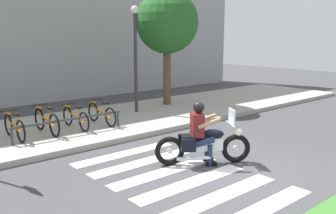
{
  "coord_description": "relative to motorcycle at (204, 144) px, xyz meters",
  "views": [
    {
      "loc": [
        -5.81,
        -4.91,
        2.88
      ],
      "look_at": [
        0.55,
        2.56,
        0.97
      ],
      "focal_mm": 38.93,
      "sensor_mm": 36.0,
      "label": 1
    }
  ],
  "objects": [
    {
      "name": "crosswalk_stripe_1",
      "position": [
        -0.97,
        -1.42,
        -0.47
      ],
      "size": [
        2.8,
        0.4,
        0.01
      ],
      "primitive_type": "cube",
      "color": "white",
      "rests_on": "ground"
    },
    {
      "name": "crosswalk_stripe_0",
      "position": [
        -0.97,
        -2.22,
        -0.47
      ],
      "size": [
        2.8,
        0.4,
        0.01
      ],
      "primitive_type": "cube",
      "color": "white",
      "rests_on": "ground"
    },
    {
      "name": "bicycle_3",
      "position": [
        -0.11,
        4.35,
        0.02
      ],
      "size": [
        0.48,
        1.66,
        0.74
      ],
      "color": "black",
      "rests_on": "sidewalk"
    },
    {
      "name": "rider",
      "position": [
        -0.06,
        0.04,
        0.37
      ],
      "size": [
        0.77,
        0.73,
        1.46
      ],
      "color": "#591919",
      "rests_on": "ground"
    },
    {
      "name": "sidewalk",
      "position": [
        0.03,
        4.83,
        -0.39
      ],
      "size": [
        24.0,
        4.4,
        0.15
      ],
      "primitive_type": "cube",
      "color": "#A8A399",
      "rests_on": "ground"
    },
    {
      "name": "crosswalk_stripe_5",
      "position": [
        -0.97,
        1.78,
        -0.47
      ],
      "size": [
        2.8,
        0.4,
        0.01
      ],
      "primitive_type": "cube",
      "color": "white",
      "rests_on": "ground"
    },
    {
      "name": "bicycle_2",
      "position": [
        -1.0,
        4.35,
        0.01
      ],
      "size": [
        0.48,
        1.64,
        0.72
      ],
      "color": "black",
      "rests_on": "sidewalk"
    },
    {
      "name": "tree_near_rack",
      "position": [
        3.68,
        5.63,
        2.93
      ],
      "size": [
        2.47,
        2.47,
        4.67
      ],
      "color": "brown",
      "rests_on": "ground"
    },
    {
      "name": "crosswalk_stripe_4",
      "position": [
        -0.97,
        0.98,
        -0.47
      ],
      "size": [
        2.8,
        0.4,
        0.01
      ],
      "primitive_type": "cube",
      "color": "white",
      "rests_on": "ground"
    },
    {
      "name": "bicycle_0",
      "position": [
        -2.78,
        4.35,
        0.02
      ],
      "size": [
        0.48,
        1.58,
        0.75
      ],
      "color": "black",
      "rests_on": "sidewalk"
    },
    {
      "name": "bicycle_1",
      "position": [
        -1.89,
        4.35,
        0.04
      ],
      "size": [
        0.48,
        1.7,
        0.8
      ],
      "color": "black",
      "rests_on": "sidewalk"
    },
    {
      "name": "motorcycle",
      "position": [
        0.0,
        0.0,
        0.0
      ],
      "size": [
        1.93,
        1.31,
        1.26
      ],
      "color": "black",
      "rests_on": "ground"
    },
    {
      "name": "street_lamp",
      "position": [
        1.86,
        5.23,
        1.94
      ],
      "size": [
        0.28,
        0.28,
        3.94
      ],
      "color": "#2D2D33",
      "rests_on": "ground"
    },
    {
      "name": "crosswalk_stripe_3",
      "position": [
        -0.97,
        0.18,
        -0.47
      ],
      "size": [
        2.8,
        0.4,
        0.01
      ],
      "primitive_type": "cube",
      "color": "white",
      "rests_on": "ground"
    },
    {
      "name": "ground_plane",
      "position": [
        0.03,
        -0.62,
        -0.47
      ],
      "size": [
        48.0,
        48.0,
        0.0
      ],
      "primitive_type": "plane",
      "color": "#424244"
    },
    {
      "name": "bike_rack",
      "position": [
        -1.44,
        3.8,
        0.09
      ],
      "size": [
        3.27,
        0.07,
        0.49
      ],
      "color": "#333338",
      "rests_on": "sidewalk"
    },
    {
      "name": "crosswalk_stripe_2",
      "position": [
        -0.97,
        -0.62,
        -0.47
      ],
      "size": [
        2.8,
        0.4,
        0.01
      ],
      "primitive_type": "cube",
      "color": "white",
      "rests_on": "ground"
    }
  ]
}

